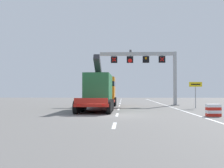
{
  "coord_description": "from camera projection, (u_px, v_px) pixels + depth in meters",
  "views": [
    {
      "loc": [
        0.56,
        -19.37,
        1.82
      ],
      "look_at": [
        -0.77,
        10.29,
        2.73
      ],
      "focal_mm": 40.01,
      "sensor_mm": 36.0,
      "label": 1
    }
  ],
  "objects": [
    {
      "name": "ground",
      "position": [
        116.0,
        115.0,
        19.31
      ],
      "size": [
        112.0,
        112.0,
        0.0
      ],
      "primitive_type": "plane",
      "color": "slate"
    },
    {
      "name": "exit_sign_yellow",
      "position": [
        196.0,
        89.0,
        27.34
      ],
      "size": [
        1.39,
        0.15,
        2.88
      ],
      "color": "#9EA0A5",
      "rests_on": "ground"
    },
    {
      "name": "overhead_lane_gantry",
      "position": [
        149.0,
        63.0,
        33.52
      ],
      "size": [
        10.5,
        0.9,
        7.45
      ],
      "color": "#9EA0A5",
      "rests_on": "ground"
    },
    {
      "name": "crash_barrier_striped",
      "position": [
        213.0,
        110.0,
        18.28
      ],
      "size": [
        1.04,
        0.59,
        0.9
      ],
      "color": "red",
      "rests_on": "ground"
    },
    {
      "name": "lane_markings",
      "position": [
        120.0,
        104.0,
        37.82
      ],
      "size": [
        0.2,
        51.68,
        0.01
      ],
      "color": "silver",
      "rests_on": "ground"
    },
    {
      "name": "heavy_haul_truck_red",
      "position": [
        101.0,
        90.0,
        27.54
      ],
      "size": [
        3.13,
        14.09,
        5.3
      ],
      "color": "red",
      "rests_on": "ground"
    },
    {
      "name": "edge_line_right",
      "position": [
        168.0,
        106.0,
        31.02
      ],
      "size": [
        0.2,
        63.0,
        0.01
      ],
      "primitive_type": "cube",
      "color": "silver",
      "rests_on": "ground"
    }
  ]
}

